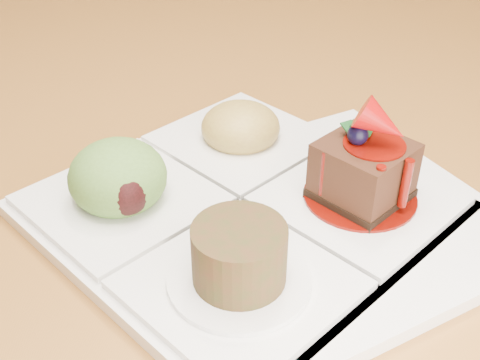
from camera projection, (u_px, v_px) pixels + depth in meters
name	position (u px, v px, depth m)	size (l,w,h in m)	color
dining_table	(229.00, 129.00, 0.75)	(1.00, 1.80, 0.75)	#935C26
sampler_plate	(234.00, 192.00, 0.49)	(0.36, 0.36, 0.11)	white
second_plate	(324.00, 216.00, 0.49)	(0.26, 0.26, 0.01)	white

